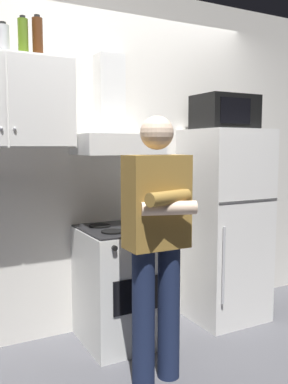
# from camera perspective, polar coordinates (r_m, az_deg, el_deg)

# --- Properties ---
(ground_plane) EXTENTS (7.00, 7.00, 0.00)m
(ground_plane) POSITION_cam_1_polar(r_m,az_deg,el_deg) (3.17, -0.00, -21.15)
(ground_plane) COLOR #4C4C51
(back_wall_tiled) EXTENTS (4.80, 0.10, 2.70)m
(back_wall_tiled) POSITION_cam_1_polar(r_m,az_deg,el_deg) (3.36, -4.82, 4.38)
(back_wall_tiled) COLOR silver
(back_wall_tiled) RESTS_ON ground_plane
(upper_cabinet) EXTENTS (0.90, 0.37, 0.60)m
(upper_cabinet) POSITION_cam_1_polar(r_m,az_deg,el_deg) (2.91, -18.96, 11.67)
(upper_cabinet) COLOR white
(stove_oven) EXTENTS (0.60, 0.62, 0.87)m
(stove_oven) POSITION_cam_1_polar(r_m,az_deg,el_deg) (3.18, -2.97, -12.55)
(stove_oven) COLOR white
(stove_oven) RESTS_ON ground_plane
(range_hood) EXTENTS (0.60, 0.44, 0.75)m
(range_hood) POSITION_cam_1_polar(r_m,az_deg,el_deg) (3.13, -4.08, 8.79)
(range_hood) COLOR white
(refrigerator) EXTENTS (0.60, 0.62, 1.60)m
(refrigerator) POSITION_cam_1_polar(r_m,az_deg,el_deg) (3.58, 10.94, -4.45)
(refrigerator) COLOR white
(refrigerator) RESTS_ON ground_plane
(microwave) EXTENTS (0.48, 0.37, 0.28)m
(microwave) POSITION_cam_1_polar(r_m,az_deg,el_deg) (3.55, 11.07, 10.70)
(microwave) COLOR black
(microwave) RESTS_ON refrigerator
(person_standing) EXTENTS (0.38, 0.33, 1.64)m
(person_standing) POSITION_cam_1_polar(r_m,az_deg,el_deg) (2.51, 1.81, -6.56)
(person_standing) COLOR #192342
(person_standing) RESTS_ON ground_plane
(cooking_pot) EXTENTS (0.29, 0.19, 0.12)m
(cooking_pot) POSITION_cam_1_polar(r_m,az_deg,el_deg) (3.01, 0.19, -3.73)
(cooking_pot) COLOR #B7BABF
(cooking_pot) RESTS_ON stove_oven
(bottle_canister_steel) EXTENTS (0.08, 0.08, 0.21)m
(bottle_canister_steel) POSITION_cam_1_polar(r_m,az_deg,el_deg) (3.01, -18.86, 19.21)
(bottle_canister_steel) COLOR #B2B5BA
(bottle_canister_steel) RESTS_ON upper_cabinet
(bottle_rum_dark) EXTENTS (0.07, 0.07, 0.27)m
(bottle_rum_dark) POSITION_cam_1_polar(r_m,az_deg,el_deg) (3.00, -14.46, 19.94)
(bottle_rum_dark) COLOR #47230F
(bottle_rum_dark) RESTS_ON upper_cabinet
(bottle_olive_oil) EXTENTS (0.07, 0.07, 0.25)m
(bottle_olive_oil) POSITION_cam_1_polar(r_m,az_deg,el_deg) (2.99, -16.32, 19.81)
(bottle_olive_oil) COLOR #4C6B19
(bottle_olive_oil) RESTS_ON upper_cabinet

